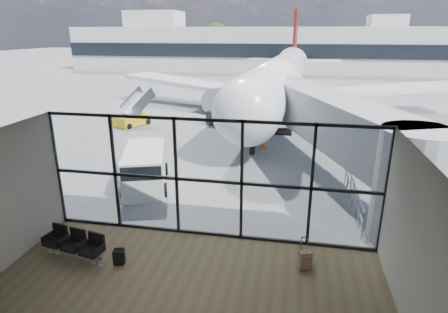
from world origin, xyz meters
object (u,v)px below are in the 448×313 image
(backpack, at_px, (119,257))
(mobile_stairs, at_px, (133,118))
(belt_loader, at_px, (224,114))
(airliner, at_px, (280,78))
(service_van, at_px, (145,168))
(suitcase, at_px, (305,260))
(seating_row, at_px, (76,243))

(backpack, distance_m, mobile_stairs, 19.67)
(belt_loader, bearing_deg, airliner, 68.97)
(service_van, bearing_deg, suitcase, -53.81)
(backpack, bearing_deg, seating_row, 164.80)
(seating_row, distance_m, backpack, 1.62)
(suitcase, bearing_deg, airliner, 74.64)
(seating_row, distance_m, belt_loader, 20.70)
(seating_row, height_order, mobile_stairs, mobile_stairs)
(service_van, xyz_separation_m, mobile_stairs, (-5.91, 11.85, -0.40))
(seating_row, height_order, service_van, service_van)
(backpack, relative_size, airliner, 0.01)
(suitcase, bearing_deg, backpack, 168.21)
(seating_row, distance_m, service_van, 6.22)
(service_van, relative_size, belt_loader, 1.03)
(airliner, xyz_separation_m, service_van, (-5.51, -20.82, -2.09))
(airliner, xyz_separation_m, mobile_stairs, (-11.42, -8.96, -2.48))
(suitcase, bearing_deg, mobile_stairs, 108.05)
(suitcase, relative_size, service_van, 0.24)
(seating_row, relative_size, mobile_stairs, 0.62)
(airliner, relative_size, service_van, 8.33)
(mobile_stairs, bearing_deg, seating_row, -46.91)
(belt_loader, bearing_deg, mobile_stairs, -146.19)
(seating_row, relative_size, backpack, 4.25)
(backpack, height_order, suitcase, suitcase)
(seating_row, relative_size, airliner, 0.06)
(belt_loader, bearing_deg, seating_row, -79.64)
(belt_loader, relative_size, mobile_stairs, 1.24)
(service_van, height_order, belt_loader, belt_loader)
(airliner, distance_m, belt_loader, 8.06)
(backpack, bearing_deg, suitcase, -2.86)
(suitcase, height_order, mobile_stairs, mobile_stairs)
(suitcase, xyz_separation_m, belt_loader, (-6.46, 19.93, 0.33))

